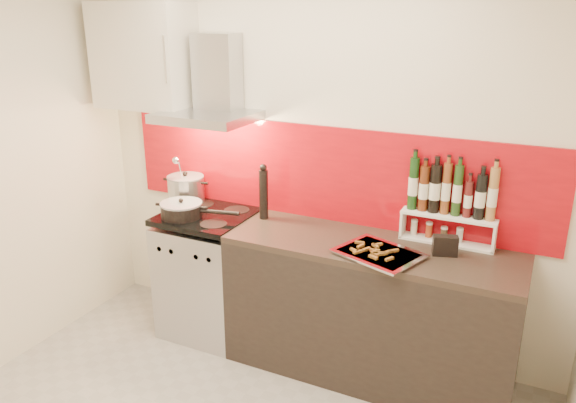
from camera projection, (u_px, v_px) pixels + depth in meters
The scene contains 13 objects.
back_wall at pixel (317, 161), 3.74m from camera, with size 3.40×0.02×2.60m, color silver.
backsplash at pixel (323, 173), 3.74m from camera, with size 3.00×0.02×0.64m, color #970811.
range_stove at pixel (210, 274), 4.06m from camera, with size 0.60×0.60×0.91m.
counter at pixel (369, 310), 3.56m from camera, with size 1.80×0.60×0.90m.
range_hood at pixel (213, 90), 3.75m from camera, with size 0.62×0.50×0.61m.
upper_cabinet at pixel (144, 56), 3.90m from camera, with size 0.70×0.35×0.72m, color beige.
stock_pot at pixel (186, 189), 4.12m from camera, with size 0.27×0.27×0.23m.
saute_pan at pixel (183, 210), 3.83m from camera, with size 0.55×0.29×0.13m.
utensil_jar at pixel (181, 190), 4.06m from camera, with size 0.08×0.12×0.38m.
pepper_mill at pixel (264, 192), 3.78m from camera, with size 0.06×0.06×0.38m.
step_shelf at pixel (448, 204), 3.38m from camera, with size 0.57×0.15×0.51m.
caddy_box at pixel (445, 246), 3.25m from camera, with size 0.14×0.06×0.12m, color black.
baking_tray at pixel (379, 253), 3.26m from camera, with size 0.56×0.49×0.03m.
Camera 1 is at (1.41, -1.95, 2.26)m, focal length 35.00 mm.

